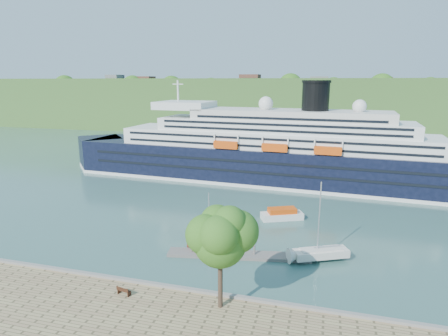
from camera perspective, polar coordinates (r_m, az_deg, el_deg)
The scene contains 10 objects.
ground at distance 43.51m, azimuth -6.91°, elevation -18.82°, with size 400.00×400.00×0.00m, color #305651.
far_hillside at distance 179.90m, azimuth 10.92°, elevation 9.42°, with size 400.00×50.00×24.00m, color #345421.
quay_coping at distance 42.75m, azimuth -7.06°, elevation -17.64°, with size 220.00×0.50×0.30m, color slate.
cruise_ship at distance 86.55m, azimuth 6.29°, elevation 5.52°, with size 103.23×15.03×23.18m, color black, non-canonical shape.
park_bench at distance 42.65m, azimuth -14.98°, elevation -17.54°, with size 1.61×0.66×1.03m, color #422312, non-canonical shape.
promenade_tree at distance 36.92m, azimuth -0.58°, elevation -12.87°, with size 6.97×6.97×11.54m, color #31681B, non-canonical shape.
floating_pontoon at distance 51.47m, azimuth 2.21°, elevation -13.10°, with size 19.04×2.33×0.42m, color slate, non-canonical shape.
sailboat_red at distance 50.49m, azimuth -1.87°, elevation -8.77°, with size 6.38×1.77×8.24m, color maroon, non-canonical shape.
sailboat_white_far at distance 49.97m, azimuth 14.83°, elevation -8.24°, with size 7.92×2.20×10.23m, color silver, non-canonical shape.
tender_launch at distance 64.69m, azimuth 8.83°, elevation -6.88°, with size 7.12×2.43×1.97m, color #DC490C, non-canonical shape.
Camera 1 is at (14.52, -33.98, 22.97)m, focal length 30.00 mm.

